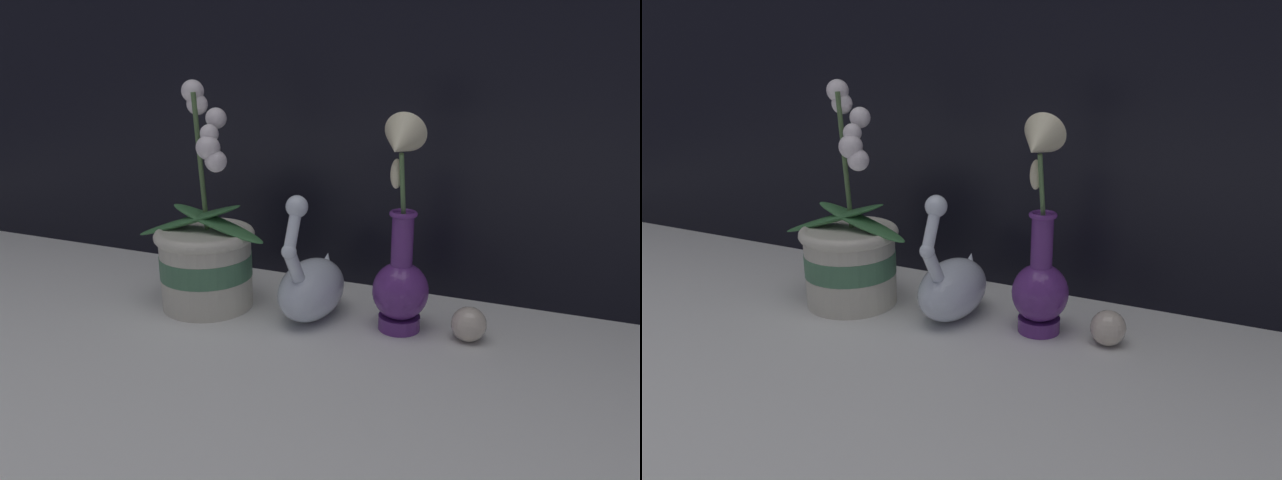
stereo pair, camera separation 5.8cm
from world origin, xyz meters
The scene contains 5 objects.
ground_plane centered at (0.00, 0.00, 0.00)m, with size 2.80×2.80×0.00m, color silver.
orchid_potted_plant centered at (-0.21, 0.09, 0.09)m, with size 0.23×0.17×0.38m.
swan_figurine centered at (-0.03, 0.12, 0.06)m, with size 0.10×0.19×0.22m.
blue_vase centered at (0.12, 0.12, 0.12)m, with size 0.09×0.12×0.34m.
glass_sphere centered at (0.22, 0.13, 0.03)m, with size 0.05×0.05×0.05m.
Camera 1 is at (0.34, -0.75, 0.43)m, focal length 35.00 mm.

